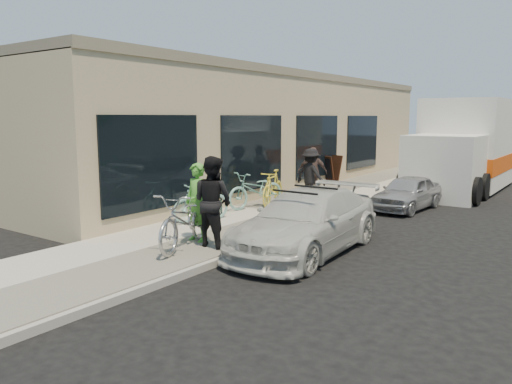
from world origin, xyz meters
The scene contains 17 objects.
ground centered at (0.00, 0.00, 0.00)m, with size 120.00×120.00×0.00m, color black.
sidewalk centered at (-2.00, 3.00, 0.07)m, with size 3.00×34.00×0.15m, color #B5B0A3.
curb centered at (-0.45, 3.00, 0.07)m, with size 0.12×34.00×0.13m, color #A39E95.
storefront centered at (-5.24, 7.99, 2.12)m, with size 3.60×20.00×4.22m.
bike_rack centered at (-2.81, 1.52, 0.65)m, with size 0.23×0.56×0.82m.
sandwich_board centered at (-3.38, 8.81, 0.69)m, with size 0.81×0.82×1.06m.
sedan_white centered at (0.40, 0.38, 0.61)m, with size 1.86×4.29×1.27m.
sedan_silver centered at (0.51, 6.05, 0.50)m, with size 1.18×2.92×1.00m, color #A2A2A8.
moving_truck centered at (0.86, 11.10, 1.46)m, with size 2.55×6.70×3.29m.
tandem_bike centered at (-1.38, -1.16, 0.70)m, with size 0.73×2.10×1.10m, color #AFAFB1.
woman_rider centered at (-1.56, -0.62, 0.95)m, with size 0.58×0.38×1.59m, color #4EA236.
man_standing centered at (-1.05, -0.73, 1.03)m, with size 0.86×0.67×1.76m, color black.
cruiser_bike_a centered at (-2.75, 0.85, 0.63)m, with size 0.45×1.59×0.96m, color #7DBBB1.
cruiser_bike_b centered at (-2.75, 3.13, 0.65)m, with size 0.67×1.92×1.01m, color #7DBBB1.
cruiser_bike_c centered at (-2.60, 3.74, 0.65)m, with size 0.47×1.67×1.00m, color yellow.
bystander_a centered at (-2.08, 5.00, 0.94)m, with size 1.02×0.58×1.57m, color black.
bystander_b centered at (-2.43, 5.73, 0.93)m, with size 0.92×0.38×1.57m, color brown.
Camera 1 is at (5.15, -8.03, 2.65)m, focal length 35.00 mm.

